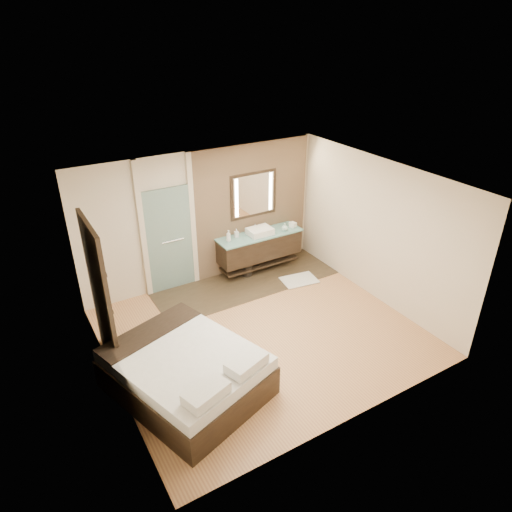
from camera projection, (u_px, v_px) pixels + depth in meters
floor at (262, 333)px, 7.91m from camera, size 5.00×5.00×0.00m
tile_strip at (246, 282)px, 9.39m from camera, size 3.80×1.30×0.01m
stone_wall at (252, 208)px, 9.46m from camera, size 2.60×0.08×2.70m
vanity at (259, 246)px, 9.60m from camera, size 1.85×0.55×0.88m
mirror_unit at (254, 195)px, 9.28m from camera, size 1.06×0.04×0.96m
frosted_door at (169, 236)px, 8.71m from camera, size 1.10×0.12×2.70m
shoji_partition at (101, 296)px, 6.70m from camera, size 0.06×1.20×2.40m
bed at (186, 372)px, 6.54m from camera, size 2.26×2.53×0.81m
bath_mat at (299, 280)px, 9.45m from camera, size 0.79×0.60×0.02m
waste_bin at (247, 270)px, 9.60m from camera, size 0.27×0.27×0.27m
tissue_box at (293, 225)px, 9.76m from camera, size 0.15×0.15×0.10m
soap_bottle_a at (228, 236)px, 9.09m from camera, size 0.12×0.12×0.24m
soap_bottle_b at (236, 233)px, 9.29m from camera, size 0.09×0.09×0.18m
soap_bottle_c at (285, 227)px, 9.57m from camera, size 0.15×0.15×0.17m
cup at (291, 224)px, 9.81m from camera, size 0.13×0.13×0.09m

